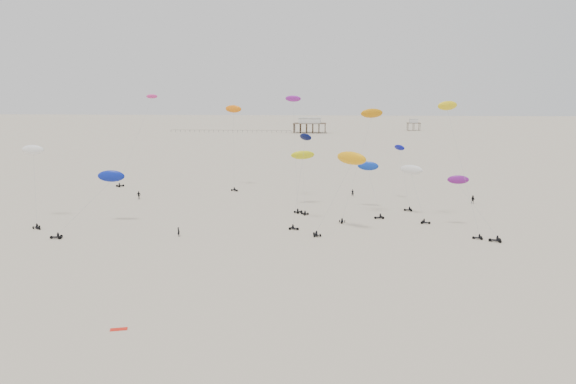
# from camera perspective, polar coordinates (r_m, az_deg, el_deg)

# --- Properties ---
(ground_plane) EXTENTS (900.00, 900.00, 0.00)m
(ground_plane) POSITION_cam_1_polar(r_m,az_deg,el_deg) (215.66, 2.73, 3.29)
(ground_plane) COLOR beige
(pavilion_main) EXTENTS (21.00, 13.00, 9.80)m
(pavilion_main) POSITION_cam_1_polar(r_m,az_deg,el_deg) (365.11, 2.22, 6.68)
(pavilion_main) COLOR brown
(pavilion_main) RESTS_ON ground
(pavilion_small) EXTENTS (9.00, 7.00, 8.00)m
(pavilion_small) POSITION_cam_1_polar(r_m,az_deg,el_deg) (397.83, 12.64, 6.61)
(pavilion_small) COLOR brown
(pavilion_small) RESTS_ON ground
(pier_fence) EXTENTS (80.20, 0.20, 1.50)m
(pier_fence) POSITION_cam_1_polar(r_m,az_deg,el_deg) (371.73, -5.86, 6.16)
(pier_fence) COLOR black
(pier_fence) RESTS_ON ground
(rig_0) EXTENTS (8.72, 7.24, 22.36)m
(rig_0) POSITION_cam_1_polar(r_m,az_deg,el_deg) (111.91, 8.03, 6.20)
(rig_0) COLOR black
(rig_0) RESTS_ON ground
(rig_1) EXTENTS (8.82, 14.03, 26.40)m
(rig_1) POSITION_cam_1_polar(r_m,az_deg,el_deg) (162.03, -15.23, 4.94)
(rig_1) COLOR black
(rig_1) RESTS_ON ground
(rig_2) EXTENTS (3.60, 14.76, 16.74)m
(rig_2) POSITION_cam_1_polar(r_m,az_deg,el_deg) (130.51, 11.54, 2.49)
(rig_2) COLOR black
(rig_2) RESTS_ON ground
(rig_3) EXTENTS (5.00, 7.53, 22.22)m
(rig_3) POSITION_cam_1_polar(r_m,az_deg,el_deg) (148.56, -5.54, 6.78)
(rig_3) COLOR black
(rig_3) RESTS_ON ground
(rig_4) EXTENTS (5.44, 15.83, 26.31)m
(rig_4) POSITION_cam_1_polar(r_m,az_deg,el_deg) (126.08, 0.68, 6.15)
(rig_4) COLOR black
(rig_4) RESTS_ON ground
(rig_5) EXTENTS (7.52, 9.63, 15.82)m
(rig_5) POSITION_cam_1_polar(r_m,az_deg,el_deg) (119.92, -24.40, 2.46)
(rig_5) COLOR black
(rig_5) RESTS_ON ground
(rig_6) EXTENTS (7.88, 12.16, 13.72)m
(rig_6) POSITION_cam_1_polar(r_m,az_deg,el_deg) (106.90, 18.09, -0.73)
(rig_6) COLOR black
(rig_6) RESTS_ON ground
(rig_7) EXTENTS (7.27, 15.57, 25.27)m
(rig_7) POSITION_cam_1_polar(r_m,az_deg,el_deg) (110.19, 16.41, 6.19)
(rig_7) COLOR black
(rig_7) RESTS_ON ground
(rig_8) EXTENTS (4.55, 7.58, 17.74)m
(rig_8) POSITION_cam_1_polar(r_m,az_deg,el_deg) (105.59, 1.33, 2.07)
(rig_8) COLOR black
(rig_8) RESTS_ON ground
(rig_9) EXTENTS (5.55, 12.37, 13.09)m
(rig_9) POSITION_cam_1_polar(r_m,az_deg,el_deg) (121.66, 8.38, 1.57)
(rig_9) COLOR black
(rig_9) RESTS_ON ground
(rig_10) EXTENTS (9.01, 14.38, 15.48)m
(rig_10) POSITION_cam_1_polar(r_m,az_deg,el_deg) (112.00, -18.34, 0.61)
(rig_10) COLOR black
(rig_10) RESTS_ON ground
(rig_11) EXTENTS (5.70, 10.26, 11.64)m
(rig_11) POSITION_cam_1_polar(r_m,az_deg,el_deg) (116.92, 12.64, 1.40)
(rig_11) COLOR black
(rig_11) RESTS_ON ground
(rig_12) EXTENTS (10.39, 6.84, 15.38)m
(rig_12) POSITION_cam_1_polar(r_m,az_deg,el_deg) (100.16, 6.08, 2.62)
(rig_12) COLOR black
(rig_12) RESTS_ON ground
(rig_13) EXTENTS (5.85, 12.17, 14.04)m
(rig_13) POSITION_cam_1_polar(r_m,az_deg,el_deg) (123.75, 1.53, 3.13)
(rig_13) COLOR black
(rig_13) RESTS_ON ground
(spectator_0) EXTENTS (0.84, 0.85, 1.95)m
(spectator_0) POSITION_cam_1_polar(r_m,az_deg,el_deg) (101.81, -11.04, -4.44)
(spectator_0) COLOR black
(spectator_0) RESTS_ON ground
(spectator_1) EXTENTS (1.23, 0.97, 2.20)m
(spectator_1) POSITION_cam_1_polar(r_m,az_deg,el_deg) (136.36, 18.26, -1.11)
(spectator_1) COLOR black
(spectator_1) RESTS_ON ground
(spectator_2) EXTENTS (1.39, 0.82, 2.27)m
(spectator_2) POSITION_cam_1_polar(r_m,az_deg,el_deg) (139.55, -14.92, -0.70)
(spectator_2) COLOR black
(spectator_2) RESTS_ON ground
(spectator_3) EXTENTS (0.80, 0.61, 2.02)m
(spectator_3) POSITION_cam_1_polar(r_m,az_deg,el_deg) (139.64, 6.57, -0.42)
(spectator_3) COLOR black
(spectator_3) RESTS_ON ground
(grounded_kite_b) EXTENTS (1.93, 1.19, 0.07)m
(grounded_kite_b) POSITION_cam_1_polar(r_m,az_deg,el_deg) (64.62, -16.81, -13.23)
(grounded_kite_b) COLOR red
(grounded_kite_b) RESTS_ON ground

